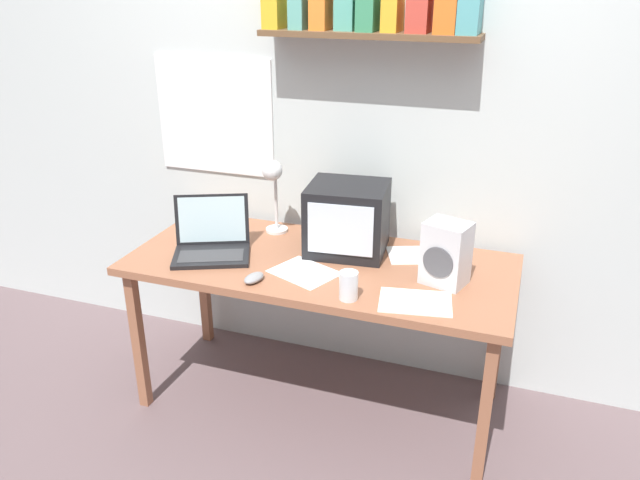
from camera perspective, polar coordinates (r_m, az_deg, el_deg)
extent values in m
plane|color=#685457|center=(3.10, 0.00, -14.35)|extent=(12.00, 12.00, 0.00)
cube|color=silver|center=(2.93, 2.93, 11.65)|extent=(5.60, 0.06, 2.60)
cube|color=white|center=(3.17, -9.60, 11.09)|extent=(0.62, 0.01, 0.57)
cube|color=brown|center=(2.74, 4.43, 18.22)|extent=(0.93, 0.18, 0.02)
cube|color=#5BA698|center=(2.84, -1.77, 20.40)|extent=(0.06, 0.15, 0.17)
cube|color=orange|center=(2.81, 0.20, 20.82)|extent=(0.07, 0.15, 0.21)
cube|color=#52A794|center=(2.78, 2.56, 20.92)|extent=(0.08, 0.13, 0.22)
cube|color=#36875B|center=(2.74, 4.51, 20.47)|extent=(0.07, 0.16, 0.19)
cube|color=gold|center=(2.72, 6.66, 20.11)|extent=(0.07, 0.14, 0.16)
cube|color=#C43F32|center=(2.70, 9.12, 20.10)|extent=(0.09, 0.14, 0.18)
cube|color=orange|center=(2.68, 11.66, 20.56)|extent=(0.09, 0.15, 0.24)
cube|color=#50A1A5|center=(2.66, 13.63, 20.22)|extent=(0.08, 0.15, 0.22)
cube|color=#995E42|center=(2.72, 0.00, -2.28)|extent=(1.67, 0.73, 0.03)
cube|color=#995E42|center=(2.99, -16.28, -8.81)|extent=(0.04, 0.05, 0.70)
cube|color=#995E42|center=(2.53, 14.84, -15.12)|extent=(0.04, 0.05, 0.70)
cube|color=#995E42|center=(3.42, -10.56, -3.86)|extent=(0.04, 0.05, 0.70)
cube|color=#995E42|center=(3.04, 15.99, -8.21)|extent=(0.04, 0.05, 0.70)
cube|color=black|center=(2.76, 2.52, 1.99)|extent=(0.37, 0.34, 0.31)
cube|color=silver|center=(2.61, 1.86, 0.92)|extent=(0.28, 0.04, 0.22)
cube|color=black|center=(2.78, -9.89, -1.46)|extent=(0.39, 0.34, 0.02)
cube|color=#38383A|center=(2.76, -9.93, -1.42)|extent=(0.31, 0.23, 0.00)
cube|color=black|center=(2.85, -9.84, 1.89)|extent=(0.32, 0.17, 0.23)
cube|color=silver|center=(2.85, -9.84, 1.89)|extent=(0.29, 0.16, 0.20)
cylinder|color=white|center=(3.02, -3.97, 0.95)|extent=(0.11, 0.11, 0.01)
cylinder|color=white|center=(2.97, -4.05, 3.85)|extent=(0.02, 0.02, 0.31)
sphere|color=white|center=(2.87, -4.39, 6.38)|extent=(0.09, 0.09, 0.09)
cylinder|color=white|center=(2.38, 2.63, -4.19)|extent=(0.07, 0.07, 0.11)
cylinder|color=yellow|center=(2.39, 2.63, -4.52)|extent=(0.06, 0.06, 0.08)
cube|color=silver|center=(2.52, 11.46, -1.19)|extent=(0.20, 0.18, 0.26)
cylinder|color=#4C4C51|center=(2.47, 10.72, -2.02)|extent=(0.12, 0.04, 0.13)
ellipsoid|color=gray|center=(2.54, -6.06, -3.47)|extent=(0.08, 0.12, 0.03)
cube|color=white|center=(2.61, -1.43, -2.98)|extent=(0.32, 0.29, 0.00)
cube|color=white|center=(2.79, 8.77, -1.37)|extent=(0.30, 0.26, 0.00)
cube|color=white|center=(2.41, 8.71, -5.61)|extent=(0.30, 0.24, 0.00)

